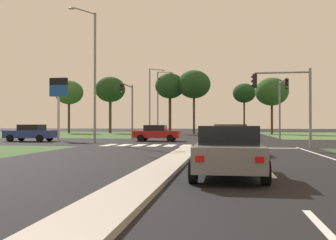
# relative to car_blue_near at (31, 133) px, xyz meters

# --- Properties ---
(ground_plane) EXTENTS (200.00, 200.00, 0.00)m
(ground_plane) POSITION_rel_car_blue_near_xyz_m (15.23, 0.56, -0.78)
(ground_plane) COLOR black
(grass_verge_far_left) EXTENTS (35.00, 35.00, 0.01)m
(grass_verge_far_left) POSITION_rel_car_blue_near_xyz_m (-10.27, 25.06, -0.78)
(grass_verge_far_left) COLOR #385B2D
(grass_verge_far_left) RESTS_ON ground
(median_island_near) EXTENTS (1.20, 22.00, 0.14)m
(median_island_near) POSITION_rel_car_blue_near_xyz_m (15.23, -18.44, -0.71)
(median_island_near) COLOR #ADA89E
(median_island_near) RESTS_ON ground
(median_island_far) EXTENTS (1.20, 36.00, 0.14)m
(median_island_far) POSITION_rel_car_blue_near_xyz_m (15.23, 25.56, -0.71)
(median_island_far) COLOR gray
(median_island_far) RESTS_ON ground
(lane_dash_near) EXTENTS (0.14, 2.00, 0.01)m
(lane_dash_near) POSITION_rel_car_blue_near_xyz_m (18.73, -25.15, -0.78)
(lane_dash_near) COLOR silver
(lane_dash_near) RESTS_ON ground
(lane_dash_second) EXTENTS (0.14, 2.00, 0.01)m
(lane_dash_second) POSITION_rel_car_blue_near_xyz_m (18.73, -19.15, -0.78)
(lane_dash_second) COLOR silver
(lane_dash_second) RESTS_ON ground
(lane_dash_third) EXTENTS (0.14, 2.00, 0.01)m
(lane_dash_third) POSITION_rel_car_blue_near_xyz_m (18.73, -13.15, -0.78)
(lane_dash_third) COLOR silver
(lane_dash_third) RESTS_ON ground
(stop_bar_near) EXTENTS (6.40, 0.50, 0.01)m
(stop_bar_near) POSITION_rel_car_blue_near_xyz_m (19.03, -6.44, -0.78)
(stop_bar_near) COLOR silver
(stop_bar_near) RESTS_ON ground
(crosswalk_bar_near) EXTENTS (0.70, 2.80, 0.01)m
(crosswalk_bar_near) POSITION_rel_car_blue_near_xyz_m (8.83, -4.64, -0.78)
(crosswalk_bar_near) COLOR silver
(crosswalk_bar_near) RESTS_ON ground
(crosswalk_bar_second) EXTENTS (0.70, 2.80, 0.01)m
(crosswalk_bar_second) POSITION_rel_car_blue_near_xyz_m (9.98, -4.64, -0.78)
(crosswalk_bar_second) COLOR silver
(crosswalk_bar_second) RESTS_ON ground
(crosswalk_bar_third) EXTENTS (0.70, 2.80, 0.01)m
(crosswalk_bar_third) POSITION_rel_car_blue_near_xyz_m (11.13, -4.64, -0.78)
(crosswalk_bar_third) COLOR silver
(crosswalk_bar_third) RESTS_ON ground
(crosswalk_bar_fourth) EXTENTS (0.70, 2.80, 0.01)m
(crosswalk_bar_fourth) POSITION_rel_car_blue_near_xyz_m (12.28, -4.64, -0.78)
(crosswalk_bar_fourth) COLOR silver
(crosswalk_bar_fourth) RESTS_ON ground
(crosswalk_bar_fifth) EXTENTS (0.70, 2.80, 0.01)m
(crosswalk_bar_fifth) POSITION_rel_car_blue_near_xyz_m (13.43, -4.64, -0.78)
(crosswalk_bar_fifth) COLOR silver
(crosswalk_bar_fifth) RESTS_ON ground
(crosswalk_bar_sixth) EXTENTS (0.70, 2.80, 0.01)m
(crosswalk_bar_sixth) POSITION_rel_car_blue_near_xyz_m (14.58, -4.64, -0.78)
(crosswalk_bar_sixth) COLOR silver
(crosswalk_bar_sixth) RESTS_ON ground
(crosswalk_bar_seventh) EXTENTS (0.70, 2.80, 0.01)m
(crosswalk_bar_seventh) POSITION_rel_car_blue_near_xyz_m (15.73, -4.64, -0.78)
(crosswalk_bar_seventh) COLOR silver
(crosswalk_bar_seventh) RESTS_ON ground
(crosswalk_bar_eighth) EXTENTS (0.70, 2.80, 0.01)m
(crosswalk_bar_eighth) POSITION_rel_car_blue_near_xyz_m (16.88, -4.64, -0.78)
(crosswalk_bar_eighth) COLOR silver
(crosswalk_bar_eighth) RESTS_ON ground
(car_blue_near) EXTENTS (4.42, 2.05, 1.53)m
(car_blue_near) POSITION_rel_car_blue_near_xyz_m (0.00, 0.00, 0.00)
(car_blue_near) COLOR navy
(car_blue_near) RESTS_ON ground
(car_grey_second) EXTENTS (2.06, 4.27, 1.50)m
(car_grey_second) POSITION_rel_car_blue_near_xyz_m (17.41, -20.07, -0.01)
(car_grey_second) COLOR slate
(car_grey_second) RESTS_ON ground
(car_white_third) EXTENTS (2.05, 4.40, 1.54)m
(car_white_third) POSITION_rel_car_blue_near_xyz_m (17.61, -11.36, 0.01)
(car_white_third) COLOR silver
(car_white_third) RESTS_ON ground
(car_red_fourth) EXTENTS (4.24, 2.07, 1.48)m
(car_red_fourth) POSITION_rel_car_blue_near_xyz_m (11.19, 2.21, -0.02)
(car_red_fourth) COLOR #A31919
(car_red_fourth) RESTS_ON ground
(traffic_signal_far_right) EXTENTS (0.32, 4.54, 5.92)m
(traffic_signal_far_right) POSITION_rel_car_blue_near_xyz_m (22.83, 5.58, 3.27)
(traffic_signal_far_right) COLOR gray
(traffic_signal_far_right) RESTS_ON ground
(traffic_signal_far_left) EXTENTS (0.32, 4.43, 5.73)m
(traffic_signal_far_left) POSITION_rel_car_blue_near_xyz_m (7.63, 5.59, 3.14)
(traffic_signal_far_left) COLOR gray
(traffic_signal_far_left) RESTS_ON ground
(traffic_signal_near_right) EXTENTS (3.86, 0.32, 5.19)m
(traffic_signal_near_right) POSITION_rel_car_blue_near_xyz_m (21.42, -6.04, 2.77)
(traffic_signal_near_right) COLOR gray
(traffic_signal_near_right) RESTS_ON ground
(street_lamp_second) EXTENTS (1.53, 2.30, 10.75)m
(street_lamp_second) POSITION_rel_car_blue_near_xyz_m (6.67, -2.15, 5.19)
(street_lamp_second) COLOR gray
(street_lamp_second) RESTS_ON ground
(street_lamp_third) EXTENTS (2.18, 1.27, 9.56)m
(street_lamp_third) POSITION_rel_car_blue_near_xyz_m (6.95, 20.80, 4.55)
(street_lamp_third) COLOR gray
(street_lamp_third) RESTS_ON ground
(street_lamp_fourth) EXTENTS (2.57, 0.39, 10.03)m
(street_lamp_fourth) POSITION_rel_car_blue_near_xyz_m (6.98, 27.19, 4.80)
(street_lamp_fourth) COLOR gray
(street_lamp_fourth) RESTS_ON ground
(fuel_price_totem) EXTENTS (1.80, 0.24, 6.05)m
(fuel_price_totem) POSITION_rel_car_blue_near_xyz_m (1.45, 2.60, 3.64)
(fuel_price_totem) COLOR silver
(fuel_price_totem) RESTS_ON ground
(treeline_near) EXTENTS (4.97, 4.97, 9.31)m
(treeline_near) POSITION_rel_car_blue_near_xyz_m (-9.76, 30.53, 6.38)
(treeline_near) COLOR #423323
(treeline_near) RESTS_ON ground
(treeline_second) EXTENTS (5.29, 5.29, 10.01)m
(treeline_second) POSITION_rel_car_blue_near_xyz_m (-2.66, 31.97, 6.92)
(treeline_second) COLOR #423323
(treeline_second) RESTS_ON ground
(treeline_third) EXTENTS (4.83, 4.83, 9.87)m
(treeline_third) POSITION_rel_car_blue_near_xyz_m (8.60, 28.25, 6.97)
(treeline_third) COLOR #423323
(treeline_third) RESTS_ON ground
(treeline_fourth) EXTENTS (5.31, 5.31, 10.23)m
(treeline_fourth) POSITION_rel_car_blue_near_xyz_m (12.55, 27.92, 7.16)
(treeline_fourth) COLOR #423323
(treeline_fourth) RESTS_ON ground
(treeline_fifth) EXTENTS (3.83, 3.83, 8.45)m
(treeline_fifth) POSITION_rel_car_blue_near_xyz_m (20.68, 32.18, 6.00)
(treeline_fifth) COLOR #423323
(treeline_fifth) RESTS_ON ground
(treeline_sixth) EXTENTS (5.13, 5.13, 8.83)m
(treeline_sixth) POSITION_rel_car_blue_near_xyz_m (24.70, 28.11, 5.85)
(treeline_sixth) COLOR #423323
(treeline_sixth) RESTS_ON ground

